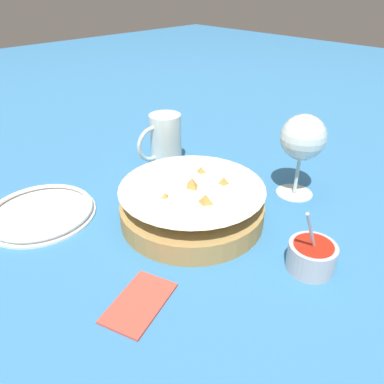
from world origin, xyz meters
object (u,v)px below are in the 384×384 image
Objects in this scene: food_basket at (193,205)px; wine_glass at (303,140)px; side_plate at (41,212)px; beer_mug at (165,142)px; sauce_cup at (312,255)px.

wine_glass reaches higher than food_basket.
food_basket is at bearing 132.91° from side_plate.
food_basket is 2.17× the size of beer_mug.
food_basket is 0.24m from wine_glass.
wine_glass is at bearing 145.02° from side_plate.
wine_glass is 0.84× the size of side_plate.
sauce_cup reaches higher than food_basket.
sauce_cup is 0.72× the size of wine_glass.
sauce_cup is 0.43m from beer_mug.
wine_glass reaches higher than side_plate.
sauce_cup reaches higher than beer_mug.
food_basket reaches higher than side_plate.
sauce_cup is 1.02× the size of beer_mug.
side_plate is at bearing 0.52° from beer_mug.
wine_glass is at bearing -141.84° from sauce_cup.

